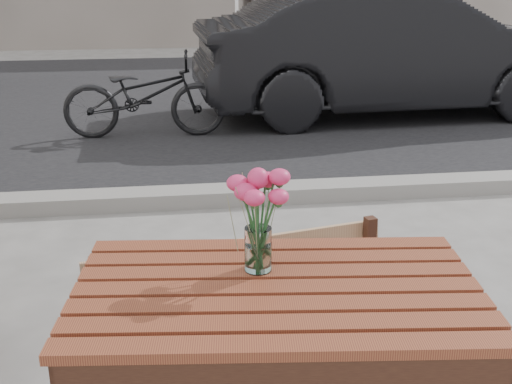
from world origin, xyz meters
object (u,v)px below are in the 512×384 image
main_vase (258,208)px  bicycle (144,95)px  parked_car (391,51)px  main_table (277,322)px

main_vase → bicycle: main_vase is taller
bicycle → parked_car: bearing=-74.7°
main_table → parked_car: parked_car is taller
main_table → parked_car: (2.31, 5.65, 0.10)m
main_table → parked_car: bearing=73.8°
main_vase → parked_car: (2.36, 5.53, -0.25)m
main_table → bicycle: bearing=102.7°
main_table → main_vase: bearing=116.9°
main_table → bicycle: (-0.58, 4.94, -0.22)m
main_table → main_vase: size_ratio=3.85×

